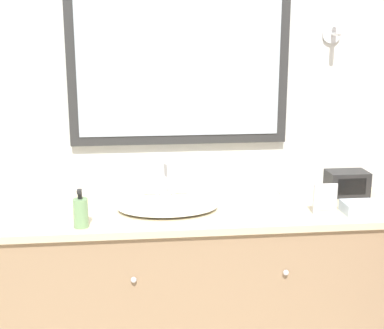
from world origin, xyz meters
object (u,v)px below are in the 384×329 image
Objects in this scene: sink_basin at (168,205)px; picture_frame at (325,199)px; appliance_box at (347,183)px; soap_bottle at (81,212)px.

sink_basin is 0.69m from picture_frame.
sink_basin is at bearing -171.81° from appliance_box.
sink_basin reaches higher than appliance_box.
soap_bottle is at bearing -165.89° from appliance_box.
picture_frame is at bearing -11.16° from sink_basin.
appliance_box is at bearing 51.98° from picture_frame.
appliance_box is at bearing 8.19° from sink_basin.
appliance_box is 0.33m from picture_frame.
sink_basin is 3.28× the size of picture_frame.
sink_basin is 0.41m from soap_bottle.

